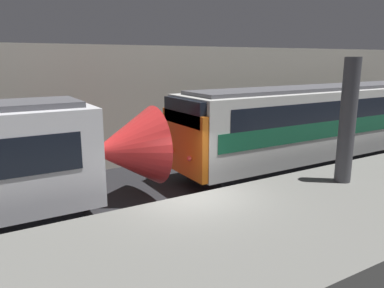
# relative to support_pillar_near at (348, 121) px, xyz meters

# --- Properties ---
(ground_plane) EXTENTS (120.00, 120.00, 0.00)m
(ground_plane) POSITION_rel_support_pillar_near_xyz_m (-4.68, 1.44, -2.89)
(ground_plane) COLOR black
(platform) EXTENTS (40.00, 4.97, 0.99)m
(platform) POSITION_rel_support_pillar_near_xyz_m (-4.68, -1.04, -2.40)
(platform) COLOR slate
(platform) RESTS_ON ground
(station_rear_barrier) EXTENTS (50.00, 0.15, 5.30)m
(station_rear_barrier) POSITION_rel_support_pillar_near_xyz_m (-4.68, 8.32, -0.24)
(station_rear_barrier) COLOR #B2AD9E
(station_rear_barrier) RESTS_ON ground
(support_pillar_near) EXTENTS (0.49, 0.49, 3.80)m
(support_pillar_near) POSITION_rel_support_pillar_near_xyz_m (0.00, 0.00, 0.00)
(support_pillar_near) COLOR #47474C
(support_pillar_near) RESTS_ON platform
(train_boxy) EXTENTS (17.14, 2.91, 3.56)m
(train_boxy) POSITION_rel_support_pillar_near_xyz_m (5.07, 4.14, -1.06)
(train_boxy) COLOR black
(train_boxy) RESTS_ON ground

